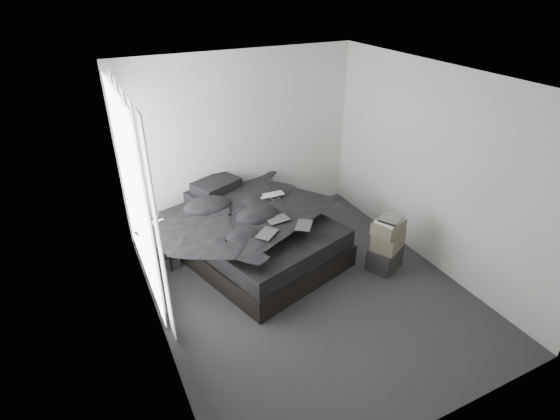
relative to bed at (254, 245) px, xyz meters
name	(u,v)px	position (x,y,z in m)	size (l,w,h in m)	color
floor	(308,289)	(0.30, -1.02, -0.15)	(3.60, 4.20, 0.01)	#343436
ceiling	(316,80)	(0.30, -1.02, 2.45)	(3.60, 4.20, 0.01)	white
wall_back	(242,140)	(0.30, 1.08, 1.15)	(3.60, 0.01, 2.60)	white
wall_front	(453,315)	(0.30, -3.12, 1.15)	(3.60, 0.01, 2.60)	white
wall_left	(148,236)	(-1.50, -1.02, 1.15)	(0.01, 4.20, 2.60)	white
wall_right	(434,170)	(2.10, -1.02, 1.15)	(0.01, 4.20, 2.60)	white
window_left	(133,193)	(-1.48, -0.12, 1.20)	(0.02, 2.00, 2.30)	white
curtain_left	(139,198)	(-1.43, -0.12, 1.13)	(0.06, 2.12, 2.48)	white
bed	(254,245)	(0.00, 0.00, 0.00)	(1.71, 2.26, 0.31)	black
mattress	(253,228)	(0.00, 0.00, 0.27)	(1.65, 2.20, 0.24)	black
duvet	(255,214)	(0.02, -0.05, 0.53)	(1.67, 1.93, 0.26)	black
pillow_lower	(212,195)	(-0.30, 0.83, 0.47)	(0.68, 0.46, 0.15)	black
pillow_upper	(216,185)	(-0.22, 0.83, 0.62)	(0.64, 0.44, 0.14)	black
laptop	(273,192)	(0.38, 0.17, 0.67)	(0.36, 0.23, 0.03)	silver
comic_a	(267,228)	(-0.09, -0.66, 0.66)	(0.29, 0.19, 0.01)	black
comic_b	(278,213)	(0.18, -0.41, 0.67)	(0.29, 0.19, 0.01)	black
comic_c	(304,219)	(0.41, -0.68, 0.68)	(0.29, 0.19, 0.01)	black
side_stand	(158,246)	(-1.26, 0.28, 0.18)	(0.36, 0.36, 0.67)	black
papers	(155,224)	(-1.25, 0.27, 0.52)	(0.26, 0.19, 0.01)	white
floor_books	(174,260)	(-1.07, 0.25, -0.09)	(0.13, 0.19, 0.13)	black
box_lower	(385,258)	(1.45, -1.06, 0.00)	(0.43, 0.33, 0.31)	black
box_mid	(388,240)	(1.46, -1.06, 0.28)	(0.40, 0.31, 0.24)	#615C4C
box_upper	(389,227)	(1.44, -1.06, 0.48)	(0.38, 0.31, 0.17)	#615C4C
art_book_white	(390,220)	(1.45, -1.06, 0.58)	(0.32, 0.26, 0.03)	silver
art_book_snake	(391,218)	(1.46, -1.06, 0.61)	(0.31, 0.25, 0.03)	silver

